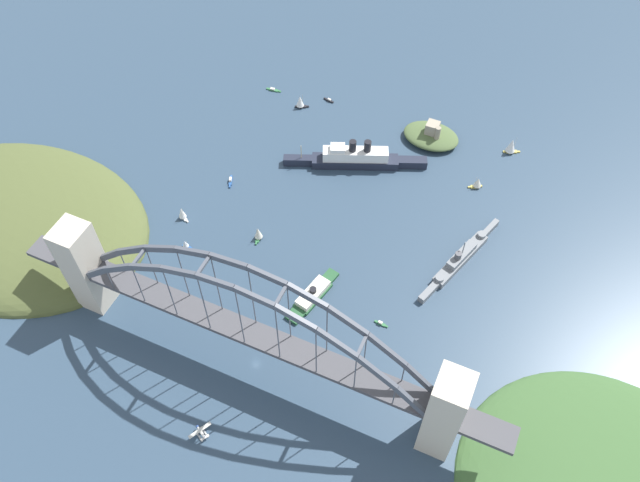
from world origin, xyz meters
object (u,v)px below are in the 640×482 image
small_boat_8 (300,101)px  small_boat_9 (478,183)px  ocean_liner (356,158)px  naval_cruiser (460,259)px  seaplane_taxiing_near_bridge (201,432)px  small_boat_6 (329,100)px  harbor_arch_bridge (250,332)px  fort_island_mid_harbor (431,135)px  small_boat_3 (231,181)px  small_boat_7 (182,213)px  harbor_ferry_steamer (313,295)px  small_boat_2 (273,90)px  small_boat_1 (381,323)px  small_boat_5 (186,244)px  small_boat_4 (258,233)px  small_boat_0 (512,146)px

small_boat_8 → small_boat_9: small_boat_8 is taller
ocean_liner → naval_cruiser: 95.22m
seaplane_taxiing_near_bridge → small_boat_6: 246.35m
harbor_arch_bridge → fort_island_mid_harbor: bearing=81.3°
small_boat_3 → small_boat_7: (-11.58, -37.32, 3.72)m
small_boat_6 → small_boat_8: small_boat_8 is taller
harbor_ferry_steamer → fort_island_mid_harbor: bearing=82.1°
seaplane_taxiing_near_bridge → small_boat_2: 250.74m
harbor_arch_bridge → ocean_liner: size_ratio=2.93×
small_boat_3 → small_boat_9: small_boat_9 is taller
harbor_arch_bridge → seaplane_taxiing_near_bridge: bearing=-98.2°
ocean_liner → harbor_ferry_steamer: bearing=-80.6°
small_boat_1 → small_boat_9: bearing=80.6°
small_boat_3 → small_boat_5: bearing=-88.3°
harbor_ferry_steamer → small_boat_4: small_boat_4 is taller
ocean_liner → small_boat_4: (-28.75, -78.24, -1.10)m
fort_island_mid_harbor → small_boat_7: 168.50m
small_boat_2 → small_boat_4: (51.93, -121.80, 4.13)m
small_boat_2 → ocean_liner: bearing=-28.4°
seaplane_taxiing_near_bridge → small_boat_6: bearing=99.6°
seaplane_taxiing_near_bridge → small_boat_1: bearing=58.3°
harbor_ferry_steamer → small_boat_0: small_boat_0 is taller
ocean_liner → small_boat_0: 101.20m
harbor_arch_bridge → small_boat_5: harbor_arch_bridge is taller
small_boat_4 → small_boat_5: size_ratio=1.53×
naval_cruiser → small_boat_3: bearing=179.6°
naval_cruiser → small_boat_4: (-111.60, -31.38, 1.50)m
naval_cruiser → small_boat_8: size_ratio=6.61×
seaplane_taxiing_near_bridge → small_boat_8: (-56.63, 228.98, 2.95)m
small_boat_9 → naval_cruiser: bearing=-83.4°
naval_cruiser → small_boat_8: (-138.52, 82.33, 1.80)m
small_boat_1 → fort_island_mid_harbor: bearing=98.0°
small_boat_8 → small_boat_6: bearing=42.0°
small_boat_2 → small_boat_3: 90.76m
small_boat_8 → fort_island_mid_harbor: bearing=3.6°
harbor_ferry_steamer → small_boat_1: harbor_ferry_steamer is taller
harbor_arch_bridge → small_boat_0: harbor_arch_bridge is taller
harbor_arch_bridge → small_boat_0: 218.72m
small_boat_6 → seaplane_taxiing_near_bridge: bearing=-80.4°
ocean_liner → small_boat_4: ocean_liner is taller
small_boat_2 → small_boat_8: size_ratio=1.01×
fort_island_mid_harbor → small_boat_3: (-102.04, -87.11, -3.19)m
small_boat_4 → small_boat_7: small_boat_4 is taller
seaplane_taxiing_near_bridge → small_boat_7: size_ratio=1.14×
small_boat_4 → small_boat_2: bearing=113.1°
small_boat_9 → small_boat_2: bearing=169.0°
small_boat_7 → small_boat_9: 180.72m
small_boat_0 → small_boat_1: 157.45m
small_boat_2 → small_boat_3: bearing=-80.3°
small_boat_1 → small_boat_5: size_ratio=1.17×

